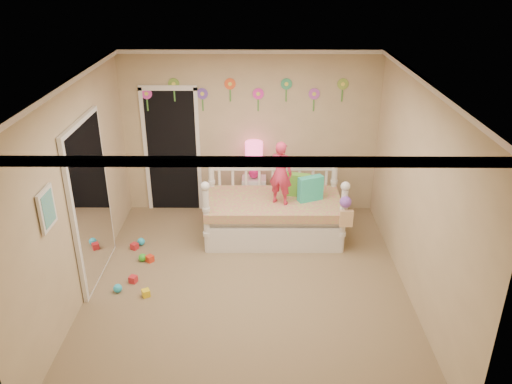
{
  "coord_description": "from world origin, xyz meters",
  "views": [
    {
      "loc": [
        0.14,
        -5.42,
        3.82
      ],
      "look_at": [
        0.1,
        0.6,
        1.05
      ],
      "focal_mm": 35.81,
      "sensor_mm": 36.0,
      "label": 1
    }
  ],
  "objects_px": {
    "child": "(280,173)",
    "nightstand": "(254,196)",
    "table_lamp": "(254,154)",
    "daybed": "(274,203)"
  },
  "relations": [
    {
      "from": "child",
      "to": "nightstand",
      "type": "relative_size",
      "value": 1.47
    },
    {
      "from": "daybed",
      "to": "child",
      "type": "bearing_deg",
      "value": -55.74
    },
    {
      "from": "nightstand",
      "to": "table_lamp",
      "type": "xyz_separation_m",
      "value": [
        0.0,
        0.0,
        0.72
      ]
    },
    {
      "from": "table_lamp",
      "to": "nightstand",
      "type": "bearing_deg",
      "value": 180.0
    },
    {
      "from": "daybed",
      "to": "nightstand",
      "type": "xyz_separation_m",
      "value": [
        -0.3,
        0.72,
        -0.23
      ]
    },
    {
      "from": "daybed",
      "to": "child",
      "type": "relative_size",
      "value": 2.16
    },
    {
      "from": "daybed",
      "to": "table_lamp",
      "type": "relative_size",
      "value": 3.33
    },
    {
      "from": "child",
      "to": "nightstand",
      "type": "bearing_deg",
      "value": -42.13
    },
    {
      "from": "daybed",
      "to": "table_lamp",
      "type": "distance_m",
      "value": 0.92
    },
    {
      "from": "nightstand",
      "to": "table_lamp",
      "type": "bearing_deg",
      "value": 0.14
    }
  ]
}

